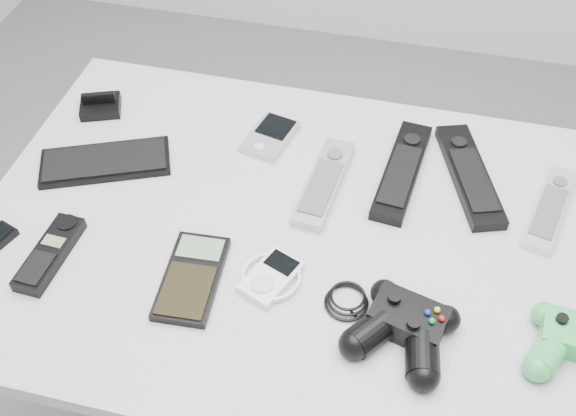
% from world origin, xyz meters
% --- Properties ---
extents(desk, '(1.15, 0.74, 0.77)m').
position_xyz_m(desk, '(-0.03, -0.02, 0.70)').
color(desk, '#9A9A9D').
rests_on(desk, floor).
extents(pda_keyboard, '(0.25, 0.18, 0.01)m').
position_xyz_m(pda_keyboard, '(-0.45, 0.05, 0.78)').
color(pda_keyboard, black).
rests_on(pda_keyboard, desk).
extents(dock_bracket, '(0.09, 0.09, 0.04)m').
position_xyz_m(dock_bracket, '(-0.52, 0.19, 0.79)').
color(dock_bracket, black).
rests_on(dock_bracket, desk).
extents(pda, '(0.10, 0.13, 0.02)m').
position_xyz_m(pda, '(-0.17, 0.19, 0.78)').
color(pda, '#AAA8B0').
rests_on(pda, desk).
extents(remote_silver_a, '(0.07, 0.22, 0.02)m').
position_xyz_m(remote_silver_a, '(-0.05, 0.09, 0.78)').
color(remote_silver_a, '#AAA8B0').
rests_on(remote_silver_a, desk).
extents(remote_black_a, '(0.08, 0.25, 0.02)m').
position_xyz_m(remote_black_a, '(0.08, 0.15, 0.78)').
color(remote_black_a, black).
rests_on(remote_black_a, desk).
extents(remote_black_b, '(0.14, 0.25, 0.02)m').
position_xyz_m(remote_black_b, '(0.19, 0.17, 0.78)').
color(remote_black_b, black).
rests_on(remote_black_b, desk).
extents(remote_silver_b, '(0.10, 0.21, 0.02)m').
position_xyz_m(remote_silver_b, '(0.33, 0.12, 0.78)').
color(remote_silver_b, silver).
rests_on(remote_silver_b, desk).
extents(cordless_handset, '(0.05, 0.15, 0.02)m').
position_xyz_m(cordless_handset, '(-0.44, -0.17, 0.78)').
color(cordless_handset, black).
rests_on(cordless_handset, desk).
extents(calculator, '(0.10, 0.17, 0.02)m').
position_xyz_m(calculator, '(-0.21, -0.16, 0.78)').
color(calculator, black).
rests_on(calculator, desk).
extents(mp3_player, '(0.12, 0.13, 0.02)m').
position_xyz_m(mp3_player, '(-0.09, -0.13, 0.78)').
color(mp3_player, silver).
rests_on(mp3_player, desk).
extents(controller_black, '(0.28, 0.22, 0.05)m').
position_xyz_m(controller_black, '(0.12, -0.18, 0.80)').
color(controller_black, black).
rests_on(controller_black, desk).
extents(controller_green, '(0.14, 0.15, 0.05)m').
position_xyz_m(controller_green, '(0.36, -0.15, 0.79)').
color(controller_green, green).
rests_on(controller_green, desk).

